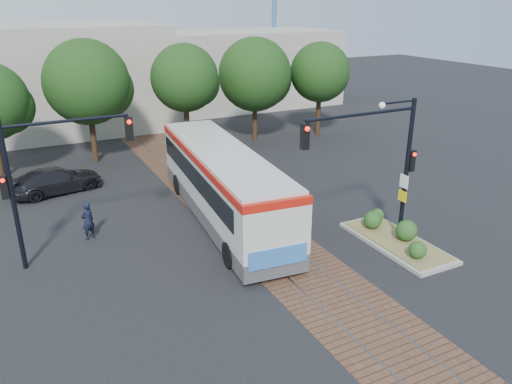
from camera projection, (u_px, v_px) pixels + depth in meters
ground at (288, 259)px, 20.16m from camera, size 120.00×120.00×0.00m
trackbed at (245, 222)px, 23.49m from camera, size 3.60×40.00×0.02m
tree_row at (178, 80)px, 32.58m from camera, size 26.40×5.60×7.67m
warehouses at (113, 75)px, 42.47m from camera, size 40.00×13.00×8.00m
city_bus at (223, 181)px, 23.25m from camera, size 3.83×12.85×3.39m
traffic_island at (396, 236)px, 21.33m from camera, size 2.20×5.20×1.13m
signal_pole_main at (385, 153)px, 19.62m from camera, size 5.49×0.46×6.00m
signal_pole_left at (42, 170)px, 18.56m from camera, size 4.99×0.34×6.00m
officer at (88, 221)px, 21.55m from camera, size 0.74×0.65×1.71m
parked_car at (56, 180)px, 26.86m from camera, size 5.11×2.94×1.39m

